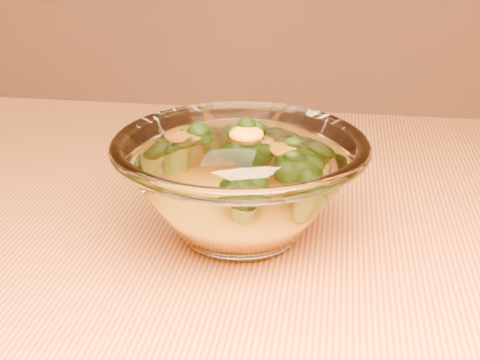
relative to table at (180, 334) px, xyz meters
name	(u,v)px	position (x,y,z in m)	size (l,w,h in m)	color
table	(180,334)	(0.00, 0.00, 0.00)	(1.20, 0.80, 0.75)	#BC7A38
glass_bowl	(240,185)	(0.05, 0.02, 0.15)	(0.22, 0.22, 0.10)	white
cheese_sauce	(240,206)	(0.05, 0.02, 0.13)	(0.12, 0.12, 0.03)	orange
broccoli_heap	(245,165)	(0.06, 0.03, 0.16)	(0.15, 0.12, 0.07)	black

